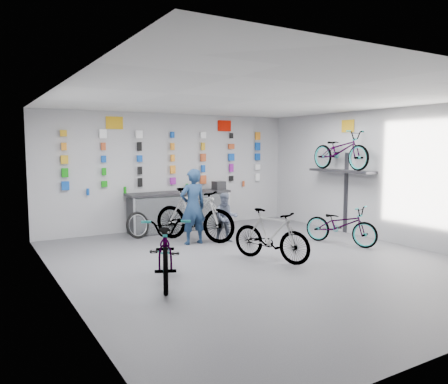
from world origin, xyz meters
TOP-DOWN VIEW (x-y plane):
  - floor at (0.00, 0.00)m, footprint 8.00×8.00m
  - ceiling at (0.00, 0.00)m, footprint 8.00×8.00m
  - wall_back at (0.00, 4.00)m, footprint 7.00×0.00m
  - wall_left at (-3.50, 0.00)m, footprint 0.00×8.00m
  - wall_right at (3.50, 0.00)m, footprint 0.00×8.00m
  - counter at (0.00, 3.54)m, footprint 2.70×0.66m
  - merch_wall at (0.07, 3.93)m, footprint 5.56×0.08m
  - wall_bracket at (3.33, 1.20)m, footprint 0.39×1.90m
  - sign_left at (-1.50, 3.98)m, footprint 0.42×0.02m
  - sign_right at (1.60, 3.98)m, footprint 0.42×0.02m
  - sign_side at (3.48, 1.20)m, footprint 0.02×0.40m
  - bike_left at (-1.97, -0.20)m, footprint 1.45×2.18m
  - bike_center at (0.21, -0.07)m, footprint 1.05×1.68m
  - bike_right at (2.37, 0.27)m, footprint 1.11×1.76m
  - bike_service at (-0.25, 2.22)m, footprint 1.61×1.98m
  - bike_wall at (3.25, 1.20)m, footprint 0.63×1.80m
  - clerk at (-0.40, 1.97)m, footprint 0.61×0.40m
  - customer at (0.32, 1.77)m, footprint 0.66×0.60m
  - spare_wheel at (-1.25, 3.17)m, footprint 0.66×0.35m
  - register at (1.17, 3.55)m, footprint 0.29×0.31m

SIDE VIEW (x-z plane):
  - floor at x=0.00m, z-range 0.00..0.00m
  - spare_wheel at x=-1.25m, z-range -0.01..0.63m
  - bike_right at x=2.37m, z-range 0.00..0.87m
  - counter at x=0.00m, z-range -0.01..0.99m
  - bike_center at x=0.21m, z-range 0.00..0.98m
  - bike_left at x=-1.97m, z-range 0.00..1.08m
  - customer at x=0.32m, z-range 0.00..1.11m
  - bike_service at x=-0.25m, z-range 0.00..1.21m
  - clerk at x=-0.40m, z-range 0.00..1.67m
  - register at x=1.17m, z-range 1.00..1.22m
  - wall_bracket at x=3.33m, z-range 0.46..2.46m
  - wall_back at x=0.00m, z-range -2.00..5.00m
  - wall_left at x=-3.50m, z-range -2.50..5.50m
  - wall_right at x=3.50m, z-range -2.50..5.50m
  - merch_wall at x=0.07m, z-range 1.01..2.57m
  - bike_wall at x=3.25m, z-range 1.58..2.53m
  - sign_side at x=3.48m, z-range 2.50..2.80m
  - sign_left at x=-1.50m, z-range 2.57..2.87m
  - sign_right at x=1.60m, z-range 2.57..2.87m
  - ceiling at x=0.00m, z-range 3.00..3.00m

